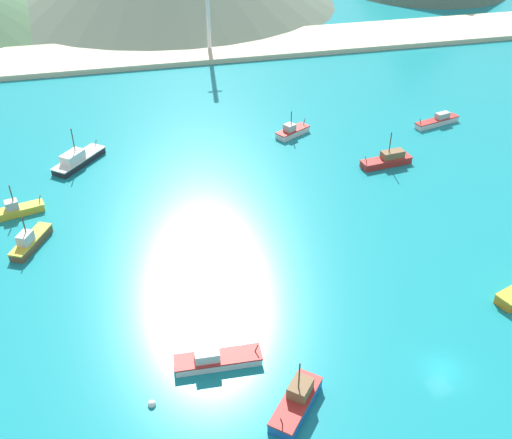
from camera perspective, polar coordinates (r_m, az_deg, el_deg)
The scene contains 11 objects.
ground at distance 87.07m, azimuth 8.51°, elevation 0.07°, with size 260.00×280.00×0.50m.
fishing_boat_0 at distance 93.25m, azimuth -22.29°, elevation 0.93°, with size 7.35×3.78×5.06m.
fishing_boat_3 at distance 109.72m, azimuth 3.56°, elevation 8.64°, with size 7.24×5.49×4.87m.
fishing_boat_4 at distance 101.80m, azimuth 12.78°, elevation 5.73°, with size 9.24×3.42×6.07m.
fishing_boat_5 at distance 119.12m, azimuth 17.39°, elevation 9.22°, with size 9.93×4.29×2.22m.
fishing_boat_7 at distance 60.24m, azimuth 4.01°, elevation -17.35°, with size 6.99×7.52×6.18m.
fishing_boat_11 at distance 64.18m, azimuth -3.94°, elevation -13.48°, with size 9.55×2.94×2.12m.
fishing_boat_12 at distance 85.37m, azimuth -21.27°, elevation -2.00°, with size 5.42×8.02×5.06m.
fishing_boat_13 at distance 103.88m, azimuth -17.10°, elevation 5.65°, with size 9.10×10.16×6.77m.
buoy_1 at distance 61.87m, azimuth -10.17°, elevation -17.37°, with size 0.82×0.82×0.82m.
beach_strip at distance 157.30m, azimuth -2.32°, elevation 16.63°, with size 247.00×21.84×1.20m, color beige.
Camera 1 is at (-29.26, -36.23, 48.11)m, focal length 40.80 mm.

